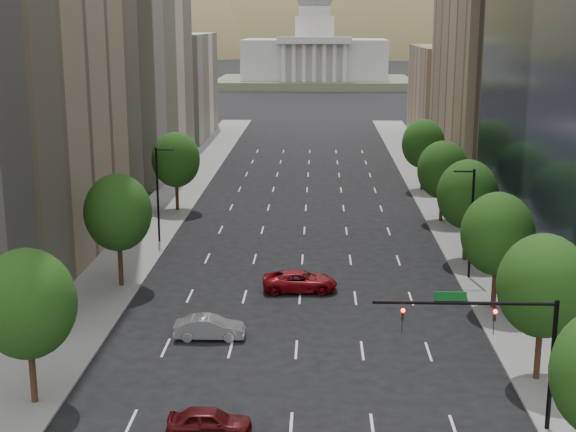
# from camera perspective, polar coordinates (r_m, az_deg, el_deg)

# --- Properties ---
(sidewalk_left) EXTENTS (6.00, 200.00, 0.15)m
(sidewalk_left) POSITION_cam_1_polar(r_m,az_deg,el_deg) (72.98, -11.26, -2.81)
(sidewalk_left) COLOR slate
(sidewalk_left) RESTS_ON ground
(sidewalk_right) EXTENTS (6.00, 200.00, 0.15)m
(sidewalk_right) POSITION_cam_1_polar(r_m,az_deg,el_deg) (72.46, 13.38, -3.04)
(sidewalk_right) COLOR slate
(sidewalk_right) RESTS_ON ground
(midrise_cream_left) EXTENTS (14.00, 30.00, 35.00)m
(midrise_cream_left) POSITION_cam_1_polar(r_m,az_deg,el_deg) (114.18, -11.44, 11.88)
(midrise_cream_left) COLOR beige
(midrise_cream_left) RESTS_ON ground
(filler_left) EXTENTS (14.00, 26.00, 18.00)m
(filler_left) POSITION_cam_1_polar(r_m,az_deg,el_deg) (146.90, -8.30, 9.00)
(filler_left) COLOR beige
(filler_left) RESTS_ON ground
(parking_tan_right) EXTENTS (14.00, 30.00, 30.00)m
(parking_tan_right) POSITION_cam_1_polar(r_m,az_deg,el_deg) (110.80, 14.72, 10.37)
(parking_tan_right) COLOR #8C7759
(parking_tan_right) RESTS_ON ground
(filler_right) EXTENTS (14.00, 26.00, 16.00)m
(filler_right) POSITION_cam_1_polar(r_m,az_deg,el_deg) (143.61, 11.74, 8.36)
(filler_right) COLOR #8C7759
(filler_right) RESTS_ON ground
(tree_right_1) EXTENTS (5.20, 5.20, 8.75)m
(tree_right_1) POSITION_cam_1_polar(r_m,az_deg,el_deg) (48.16, 17.42, -4.69)
(tree_right_1) COLOR #382316
(tree_right_1) RESTS_ON ground
(tree_right_2) EXTENTS (5.20, 5.20, 8.61)m
(tree_right_2) POSITION_cam_1_polar(r_m,az_deg,el_deg) (59.38, 14.44, -1.22)
(tree_right_2) COLOR #382316
(tree_right_2) RESTS_ON ground
(tree_right_3) EXTENTS (5.20, 5.20, 8.89)m
(tree_right_3) POSITION_cam_1_polar(r_m,az_deg,el_deg) (70.77, 12.45, 1.48)
(tree_right_3) COLOR #382316
(tree_right_3) RESTS_ON ground
(tree_right_4) EXTENTS (5.20, 5.20, 8.46)m
(tree_right_4) POSITION_cam_1_polar(r_m,az_deg,el_deg) (84.40, 10.78, 3.18)
(tree_right_4) COLOR #382316
(tree_right_4) RESTS_ON ground
(tree_right_5) EXTENTS (5.20, 5.20, 8.75)m
(tree_right_5) POSITION_cam_1_polar(r_m,az_deg,el_deg) (99.99, 9.44, 5.00)
(tree_right_5) COLOR #382316
(tree_right_5) RESTS_ON ground
(tree_left_0) EXTENTS (5.20, 5.20, 8.75)m
(tree_left_0) POSITION_cam_1_polar(r_m,az_deg,el_deg) (45.30, -17.78, -5.87)
(tree_left_0) COLOR #382316
(tree_left_0) RESTS_ON ground
(tree_left_1) EXTENTS (5.20, 5.20, 8.97)m
(tree_left_1) POSITION_cam_1_polar(r_m,az_deg,el_deg) (63.63, -11.81, 0.23)
(tree_left_1) COLOR #382316
(tree_left_1) RESTS_ON ground
(tree_left_2) EXTENTS (5.20, 5.20, 8.68)m
(tree_left_2) POSITION_cam_1_polar(r_m,az_deg,el_deg) (88.65, -7.85, 3.93)
(tree_left_2) COLOR #382316
(tree_left_2) RESTS_ON ground
(streetlight_rn) EXTENTS (1.70, 0.20, 9.00)m
(streetlight_rn) POSITION_cam_1_polar(r_m,az_deg,el_deg) (66.10, 12.67, -0.31)
(streetlight_rn) COLOR black
(streetlight_rn) RESTS_ON ground
(streetlight_ln) EXTENTS (1.70, 0.20, 9.00)m
(streetlight_ln) POSITION_cam_1_polar(r_m,az_deg,el_deg) (76.14, -9.06, 1.66)
(streetlight_ln) COLOR black
(streetlight_ln) RESTS_ON ground
(traffic_signal) EXTENTS (9.12, 0.40, 7.38)m
(traffic_signal) POSITION_cam_1_polar(r_m,az_deg,el_deg) (42.03, 14.87, -8.03)
(traffic_signal) COLOR black
(traffic_signal) RESTS_ON ground
(capitol) EXTENTS (60.00, 40.00, 35.20)m
(capitol) POSITION_cam_1_polar(r_m,az_deg,el_deg) (258.07, 1.85, 10.94)
(capitol) COLOR #596647
(capitol) RESTS_ON ground
(foothills) EXTENTS (720.00, 413.00, 263.00)m
(foothills) POSITION_cam_1_polar(r_m,az_deg,el_deg) (611.17, 5.27, 8.05)
(foothills) COLOR olive
(foothills) RESTS_ON ground
(car_maroon) EXTENTS (4.29, 1.76, 1.45)m
(car_maroon) POSITION_cam_1_polar(r_m,az_deg,el_deg) (42.24, -5.51, -14.14)
(car_maroon) COLOR #460B0E
(car_maroon) RESTS_ON ground
(car_silver) EXTENTS (4.66, 1.74, 1.52)m
(car_silver) POSITION_cam_1_polar(r_m,az_deg,el_deg) (53.91, -5.50, -7.77)
(car_silver) COLOR gray
(car_silver) RESTS_ON ground
(car_red_far) EXTENTS (5.85, 2.96, 1.59)m
(car_red_far) POSITION_cam_1_polar(r_m,az_deg,el_deg) (62.74, 0.83, -4.57)
(car_red_far) COLOR maroon
(car_red_far) RESTS_ON ground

